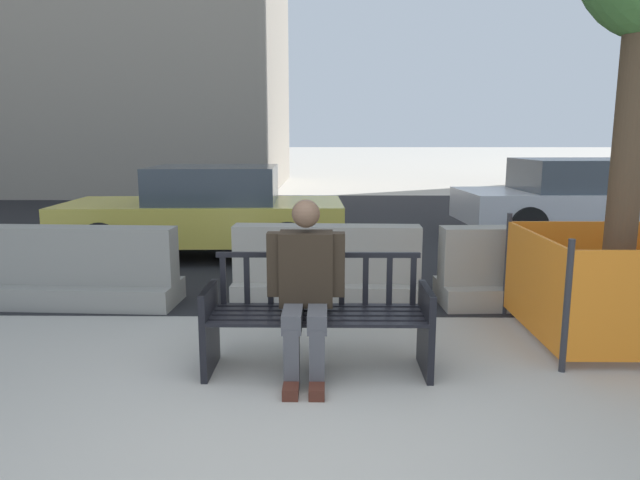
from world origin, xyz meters
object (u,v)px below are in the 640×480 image
street_bench (317,320)px  construction_fence (616,283)px  car_taxi_near (207,212)px  seated_person (306,285)px  jersey_barrier_centre (327,271)px  jersey_barrier_right (534,273)px  jersey_barrier_left (83,273)px  car_sedan_mid (582,198)px

street_bench → construction_fence: construction_fence is taller
construction_fence → car_taxi_near: 5.59m
seated_person → jersey_barrier_centre: (0.15, 1.91, -0.35)m
seated_person → jersey_barrier_right: (2.36, 1.84, -0.35)m
jersey_barrier_centre → car_taxi_near: car_taxi_near is taller
jersey_barrier_left → car_sedan_mid: bearing=31.7°
street_bench → jersey_barrier_right: street_bench is taller
jersey_barrier_left → jersey_barrier_right: same height
jersey_barrier_right → car_taxi_near: (-4.00, 2.48, 0.32)m
street_bench → jersey_barrier_centre: size_ratio=0.84×
street_bench → construction_fence: size_ratio=1.13×
construction_fence → car_sedan_mid: (2.08, 5.45, 0.16)m
jersey_barrier_left → jersey_barrier_right: (4.80, 0.06, 0.00)m
jersey_barrier_centre → street_bench: bearing=-92.1°
car_taxi_near → car_sedan_mid: bearing=16.6°
car_taxi_near → car_sedan_mid: size_ratio=0.92×
car_sedan_mid → jersey_barrier_right: bearing=-118.7°
seated_person → jersey_barrier_right: seated_person is taller
construction_fence → jersey_barrier_right: bearing=106.7°
car_taxi_near → jersey_barrier_right: bearing=-31.8°
car_sedan_mid → street_bench: bearing=-127.2°
street_bench → car_sedan_mid: size_ratio=0.37×
street_bench → seated_person: size_ratio=1.29×
jersey_barrier_centre → jersey_barrier_left: 2.60m
jersey_barrier_right → car_sedan_mid: size_ratio=0.45×
street_bench → jersey_barrier_centre: 1.86m
seated_person → jersey_barrier_left: (-2.44, 1.78, -0.35)m
jersey_barrier_centre → car_taxi_near: (-1.79, 2.41, 0.32)m
jersey_barrier_centre → construction_fence: construction_fence is taller
seated_person → jersey_barrier_centre: bearing=85.4°
jersey_barrier_left → construction_fence: construction_fence is taller
jersey_barrier_centre → jersey_barrier_right: same height
street_bench → jersey_barrier_centre: street_bench is taller
car_taxi_near → car_sedan_mid: car_sedan_mid is taller
construction_fence → seated_person: bearing=-164.0°
street_bench → construction_fence: bearing=15.3°
car_sedan_mid → seated_person: bearing=-127.4°
seated_person → car_taxi_near: bearing=110.7°
construction_fence → car_taxi_near: bearing=140.6°
jersey_barrier_centre → seated_person: bearing=-94.6°
construction_fence → car_sedan_mid: 5.84m
jersey_barrier_left → car_taxi_near: 2.69m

